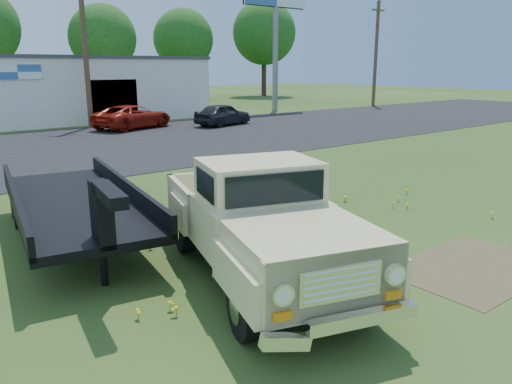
% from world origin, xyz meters
% --- Properties ---
extents(ground, '(140.00, 140.00, 0.00)m').
position_xyz_m(ground, '(0.00, 0.00, 0.00)').
color(ground, '#274315').
rests_on(ground, ground).
extents(asphalt_lot, '(90.00, 14.00, 0.02)m').
position_xyz_m(asphalt_lot, '(0.00, 15.00, 0.00)').
color(asphalt_lot, black).
rests_on(asphalt_lot, ground).
extents(dirt_patch_a, '(3.00, 2.00, 0.01)m').
position_xyz_m(dirt_patch_a, '(1.50, -3.00, 0.00)').
color(dirt_patch_a, brown).
rests_on(dirt_patch_a, ground).
extents(dirt_patch_b, '(2.20, 1.60, 0.01)m').
position_xyz_m(dirt_patch_b, '(-2.00, 3.50, 0.00)').
color(dirt_patch_b, brown).
rests_on(dirt_patch_b, ground).
extents(commercial_building, '(14.20, 8.20, 4.15)m').
position_xyz_m(commercial_building, '(6.00, 26.99, 2.10)').
color(commercial_building, silver).
rests_on(commercial_building, ground).
extents(utility_pole_mid, '(1.60, 0.30, 9.00)m').
position_xyz_m(utility_pole_mid, '(4.00, 22.00, 4.60)').
color(utility_pole_mid, '#472D21').
rests_on(utility_pole_mid, ground).
extents(utility_pole_east, '(1.60, 0.30, 9.00)m').
position_xyz_m(utility_pole_east, '(30.00, 22.00, 4.60)').
color(utility_pole_east, '#472D21').
rests_on(utility_pole_east, ground).
extents(treeline_e, '(6.08, 6.08, 9.04)m').
position_xyz_m(treeline_e, '(12.00, 39.00, 5.98)').
color(treeline_e, '#39271A').
rests_on(treeline_e, ground).
extents(treeline_f, '(6.40, 6.40, 9.52)m').
position_xyz_m(treeline_f, '(22.00, 41.50, 6.30)').
color(treeline_f, '#39271A').
rests_on(treeline_f, ground).
extents(treeline_g, '(7.36, 7.36, 10.95)m').
position_xyz_m(treeline_g, '(32.00, 40.00, 7.25)').
color(treeline_g, '#39271A').
rests_on(treeline_g, ground).
extents(vintage_pickup_truck, '(3.80, 6.07, 2.06)m').
position_xyz_m(vintage_pickup_truck, '(-1.80, -0.95, 1.03)').
color(vintage_pickup_truck, '#CFBD8B').
rests_on(vintage_pickup_truck, ground).
extents(flatbed_trailer, '(3.33, 7.02, 1.84)m').
position_xyz_m(flatbed_trailer, '(-3.54, 2.96, 0.92)').
color(flatbed_trailer, black).
rests_on(flatbed_trailer, ground).
extents(red_pickup, '(5.27, 3.67, 1.34)m').
position_xyz_m(red_pickup, '(5.69, 19.85, 0.67)').
color(red_pickup, maroon).
rests_on(red_pickup, ground).
extents(dark_sedan, '(4.16, 2.46, 1.33)m').
position_xyz_m(dark_sedan, '(10.61, 17.91, 0.66)').
color(dark_sedan, black).
rests_on(dark_sedan, ground).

